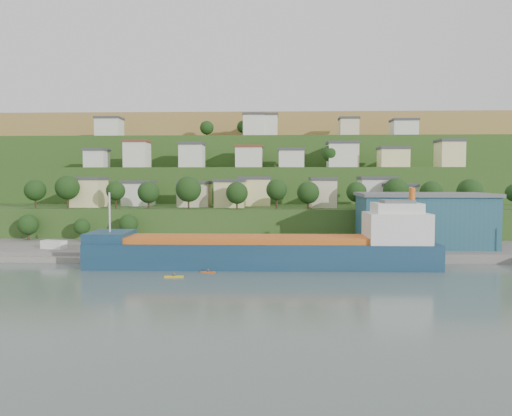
{
  "coord_description": "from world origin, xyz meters",
  "views": [
    {
      "loc": [
        2.05,
        -92.33,
        18.18
      ],
      "look_at": [
        -1.9,
        15.0,
        11.9
      ],
      "focal_mm": 35.0,
      "sensor_mm": 36.0,
      "label": 1
    }
  ],
  "objects_px": {
    "warehouse": "(423,219)",
    "kayak_orange": "(208,271)",
    "cargo_ship_near": "(273,253)",
    "caravan": "(54,246)"
  },
  "relations": [
    {
      "from": "warehouse",
      "to": "kayak_orange",
      "type": "relative_size",
      "value": 10.62
    },
    {
      "from": "cargo_ship_near",
      "to": "kayak_orange",
      "type": "bearing_deg",
      "value": -151.59
    },
    {
      "from": "caravan",
      "to": "kayak_orange",
      "type": "distance_m",
      "value": 42.26
    },
    {
      "from": "kayak_orange",
      "to": "caravan",
      "type": "bearing_deg",
      "value": 167.01
    },
    {
      "from": "caravan",
      "to": "warehouse",
      "type": "bearing_deg",
      "value": 22.79
    },
    {
      "from": "cargo_ship_near",
      "to": "caravan",
      "type": "bearing_deg",
      "value": 167.68
    },
    {
      "from": "cargo_ship_near",
      "to": "caravan",
      "type": "height_order",
      "value": "cargo_ship_near"
    },
    {
      "from": "cargo_ship_near",
      "to": "warehouse",
      "type": "relative_size",
      "value": 2.28
    },
    {
      "from": "warehouse",
      "to": "caravan",
      "type": "distance_m",
      "value": 87.88
    },
    {
      "from": "cargo_ship_near",
      "to": "caravan",
      "type": "distance_m",
      "value": 52.04
    }
  ]
}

